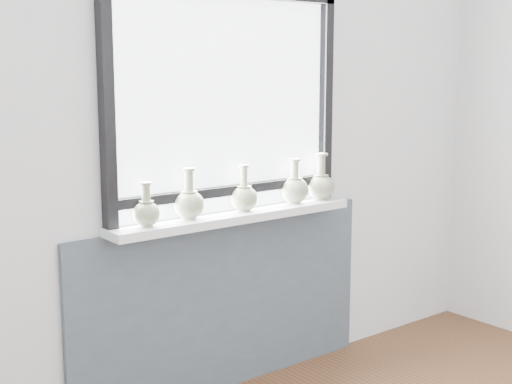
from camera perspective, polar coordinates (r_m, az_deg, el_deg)
back_wall at (r=3.41m, az=-2.71°, el=5.22°), size 3.60×0.02×2.60m
apron_panel at (r=3.56m, az=-2.31°, el=-8.89°), size 1.70×0.03×0.86m
windowsill at (r=3.39m, az=-1.67°, el=-1.97°), size 1.32×0.18×0.04m
window at (r=3.38m, az=-2.36°, el=7.57°), size 1.30×0.06×1.05m
vase_a at (r=3.11m, az=-8.75°, el=-1.56°), size 0.12×0.12×0.19m
vase_b at (r=3.24m, az=-5.36°, el=-0.83°), size 0.14×0.14×0.23m
vase_c at (r=3.41m, az=-0.95°, el=-0.37°), size 0.13×0.13×0.22m
vase_d at (r=3.62m, az=3.11°, el=0.30°), size 0.14×0.14×0.23m
vase_e at (r=3.73m, az=5.21°, el=0.59°), size 0.14×0.14×0.24m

